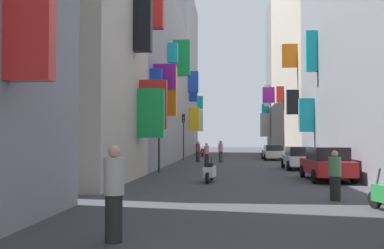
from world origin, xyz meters
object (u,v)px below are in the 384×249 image
(pedestrian_near_left, at_px, (114,193))
(traffic_light_far_corner, at_px, (159,117))
(scooter_white, at_px, (210,172))
(pedestrian_near_right, at_px, (335,176))
(traffic_light_near_corner, at_px, (183,129))
(pedestrian_crossing, at_px, (221,151))
(parked_car_white, at_px, (299,157))
(pedestrian_mid_street, at_px, (198,151))
(scooter_red, at_px, (202,152))
(parked_car_red, at_px, (326,163))
(parked_car_silver, at_px, (273,152))
(pedestrian_far_away, at_px, (207,154))

(pedestrian_near_left, relative_size, traffic_light_far_corner, 0.39)
(pedestrian_near_left, bearing_deg, scooter_white, 83.33)
(pedestrian_near_right, bearing_deg, traffic_light_near_corner, 106.32)
(scooter_white, distance_m, pedestrian_crossing, 16.33)
(pedestrian_near_right, bearing_deg, parked_car_white, 85.08)
(parked_car_white, bearing_deg, traffic_light_near_corner, 128.00)
(pedestrian_mid_street, distance_m, traffic_light_far_corner, 11.84)
(scooter_red, distance_m, traffic_light_near_corner, 9.20)
(parked_car_red, bearing_deg, traffic_light_far_corner, 154.89)
(traffic_light_near_corner, distance_m, traffic_light_far_corner, 14.16)
(parked_car_silver, relative_size, traffic_light_near_corner, 1.04)
(parked_car_red, bearing_deg, pedestrian_mid_street, 114.31)
(pedestrian_near_left, distance_m, traffic_light_far_corner, 16.67)
(pedestrian_far_away, distance_m, traffic_light_near_corner, 6.57)
(parked_car_red, distance_m, scooter_white, 5.49)
(parked_car_white, distance_m, pedestrian_mid_street, 10.74)
(parked_car_white, relative_size, scooter_red, 2.20)
(parked_car_red, bearing_deg, parked_car_silver, 91.02)
(pedestrian_near_right, height_order, pedestrian_far_away, pedestrian_far_away)
(traffic_light_near_corner, bearing_deg, scooter_red, 82.17)
(pedestrian_near_right, bearing_deg, parked_car_red, 79.47)
(scooter_red, xyz_separation_m, traffic_light_near_corner, (-1.21, -8.80, 2.38))
(parked_car_red, xyz_separation_m, parked_car_white, (-0.03, 7.31, -0.05))
(pedestrian_near_left, bearing_deg, pedestrian_near_right, 47.20)
(scooter_red, bearing_deg, traffic_light_far_corner, -92.91)
(parked_car_red, distance_m, pedestrian_near_left, 14.14)
(parked_car_red, relative_size, traffic_light_near_corner, 1.08)
(parked_car_red, xyz_separation_m, pedestrian_far_away, (-6.11, 12.33, 0.01))
(parked_car_silver, bearing_deg, pedestrian_far_away, -128.15)
(pedestrian_crossing, bearing_deg, scooter_white, -90.90)
(scooter_white, bearing_deg, pedestrian_near_left, -96.67)
(scooter_red, bearing_deg, pedestrian_far_away, -85.49)
(scooter_red, relative_size, pedestrian_mid_street, 1.02)
(parked_car_red, height_order, traffic_light_far_corner, traffic_light_far_corner)
(traffic_light_far_corner, bearing_deg, scooter_red, 87.09)
(pedestrian_crossing, bearing_deg, parked_car_red, -71.38)
(pedestrian_crossing, xyz_separation_m, pedestrian_far_away, (-1.03, -2.76, -0.09))
(pedestrian_far_away, bearing_deg, parked_car_silver, 51.85)
(parked_car_red, distance_m, traffic_light_far_corner, 9.60)
(scooter_red, height_order, pedestrian_far_away, pedestrian_far_away)
(traffic_light_near_corner, bearing_deg, pedestrian_far_away, -67.80)
(scooter_red, xyz_separation_m, pedestrian_near_left, (0.61, -39.38, 0.44))
(parked_car_silver, relative_size, pedestrian_mid_street, 2.44)
(pedestrian_near_right, relative_size, pedestrian_mid_street, 0.88)
(parked_car_silver, relative_size, pedestrian_far_away, 2.66)
(scooter_white, relative_size, pedestrian_near_right, 1.22)
(pedestrian_crossing, distance_m, pedestrian_near_right, 22.04)
(scooter_red, distance_m, pedestrian_near_left, 39.39)
(scooter_white, distance_m, pedestrian_far_away, 13.59)
(traffic_light_near_corner, bearing_deg, pedestrian_mid_street, -60.70)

